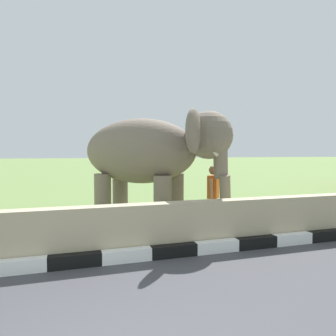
# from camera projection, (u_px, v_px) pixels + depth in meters

# --- Properties ---
(striped_curb) EXTENTS (16.20, 0.20, 0.24)m
(striped_curb) POSITION_uv_depth(u_px,v_px,m) (47.00, 264.00, 5.31)
(striped_curb) COLOR white
(striped_curb) RESTS_ON ground_plane
(barrier_parapet) EXTENTS (28.00, 0.36, 1.00)m
(barrier_parapet) POSITION_uv_depth(u_px,v_px,m) (174.00, 227.00, 6.29)
(barrier_parapet) COLOR tan
(barrier_parapet) RESTS_ON ground_plane
(elephant) EXTENTS (3.91, 3.72, 2.99)m
(elephant) POSITION_uv_depth(u_px,v_px,m) (152.00, 153.00, 8.17)
(elephant) COLOR #78695C
(elephant) RESTS_ON ground_plane
(person_handler) EXTENTS (0.46, 0.58, 1.66)m
(person_handler) POSITION_uv_depth(u_px,v_px,m) (213.00, 194.00, 8.09)
(person_handler) COLOR navy
(person_handler) RESTS_ON ground_plane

